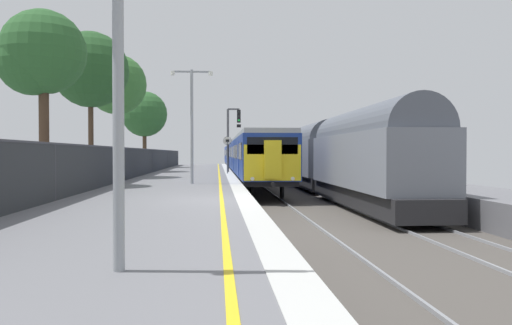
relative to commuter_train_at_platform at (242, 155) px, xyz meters
name	(u,v)px	position (x,y,z in m)	size (l,w,h in m)	color
ground	(316,218)	(0.55, -37.24, -1.88)	(17.40, 110.00, 1.21)	slate
commuter_train_at_platform	(242,155)	(0.00, 0.00, 0.00)	(2.83, 59.54, 3.81)	navy
freight_train_adjacent_track	(333,154)	(4.00, -24.72, 0.13)	(2.60, 26.65, 4.40)	#232326
signal_gantry	(231,132)	(-1.47, -13.41, 1.84)	(1.10, 0.24, 4.97)	#47474C
speed_limit_sign	(227,150)	(-1.85, -16.44, 0.44)	(0.59, 0.08, 2.67)	#59595B
platform_lamp_near	(118,31)	(-3.79, -46.86, 1.68)	(2.00, 0.20, 4.92)	#93999E
platform_lamp_mid	(192,116)	(-3.79, -28.64, 1.97)	(2.00, 0.20, 5.46)	#93999E
platform_back_fence	(55,170)	(-7.55, -37.24, -0.33)	(0.07, 99.00, 1.79)	#282B2D
background_tree_left	(40,56)	(-10.31, -30.28, 4.44)	(3.74, 3.68, 7.74)	#473323
background_tree_centre	(116,86)	(-10.58, -12.11, 5.54)	(4.74, 4.74, 9.29)	#473323
background_tree_right	(144,116)	(-10.15, 0.54, 4.13)	(4.71, 4.71, 7.92)	#473323
background_tree_back	(90,72)	(-10.19, -21.81, 5.09)	(4.55, 4.55, 8.77)	#473323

